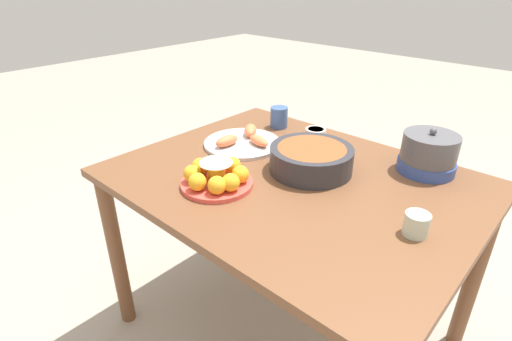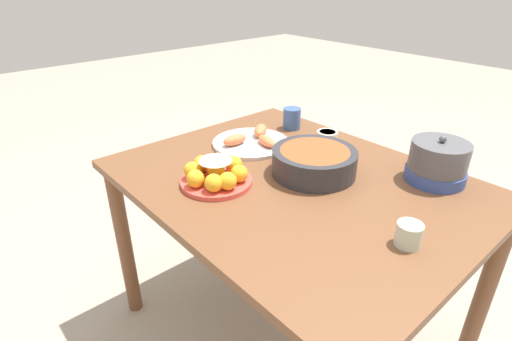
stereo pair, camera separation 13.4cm
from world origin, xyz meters
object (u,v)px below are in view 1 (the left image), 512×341
at_px(cup_far, 279,117).
at_px(dining_table, 292,201).
at_px(warming_pot, 428,154).
at_px(serving_bowl, 311,158).
at_px(sauce_bowl, 316,132).
at_px(seafood_platter, 243,141).
at_px(cup_near, 416,224).
at_px(cake_plate, 216,176).

bearing_deg(cup_far, dining_table, -44.51).
bearing_deg(warming_pot, serving_bowl, -138.32).
xyz_separation_m(cup_far, warming_pot, (0.67, 0.01, 0.02)).
xyz_separation_m(dining_table, sauce_bowl, (-0.16, 0.37, 0.12)).
bearing_deg(dining_table, cup_far, 135.49).
bearing_deg(warming_pot, dining_table, -132.84).
relative_size(seafood_platter, warming_pot, 1.58).
bearing_deg(cup_near, sauce_bowl, 145.92).
relative_size(dining_table, sauce_bowl, 13.58).
distance_m(dining_table, serving_bowl, 0.17).
bearing_deg(cup_near, cup_far, 154.30).
bearing_deg(seafood_platter, dining_table, -14.17).
height_order(dining_table, cup_near, cup_near).
relative_size(dining_table, warming_pot, 6.12).
height_order(cake_plate, sauce_bowl, cake_plate).
xyz_separation_m(sauce_bowl, warming_pot, (0.49, -0.02, 0.05)).
distance_m(serving_bowl, cup_far, 0.44).
relative_size(cake_plate, serving_bowl, 0.82).
distance_m(dining_table, cup_near, 0.47).
bearing_deg(warming_pot, cup_far, -179.02).
relative_size(sauce_bowl, seafood_platter, 0.28).
bearing_deg(serving_bowl, sauce_bowl, 121.71).
distance_m(cup_near, warming_pot, 0.41).
xyz_separation_m(seafood_platter, cup_far, (-0.02, 0.26, 0.03)).
bearing_deg(serving_bowl, cup_near, -15.66).
distance_m(cake_plate, seafood_platter, 0.35).
height_order(sauce_bowl, cup_near, cup_near).
relative_size(serving_bowl, warming_pot, 1.48).
bearing_deg(cake_plate, seafood_platter, 119.30).
height_order(cake_plate, cup_near, cake_plate).
bearing_deg(cup_far, sauce_bowl, 10.78).
relative_size(dining_table, serving_bowl, 4.13).
xyz_separation_m(serving_bowl, seafood_platter, (-0.34, 0.00, -0.03)).
bearing_deg(warming_pot, seafood_platter, -157.46).
distance_m(dining_table, seafood_platter, 0.35).
distance_m(seafood_platter, warming_pot, 0.70).
height_order(dining_table, sauce_bowl, sauce_bowl).
bearing_deg(seafood_platter, cup_far, 94.87).
height_order(dining_table, seafood_platter, seafood_platter).
distance_m(cup_near, cup_far, 0.88).
distance_m(dining_table, cup_far, 0.50).
distance_m(sauce_bowl, seafood_platter, 0.33).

